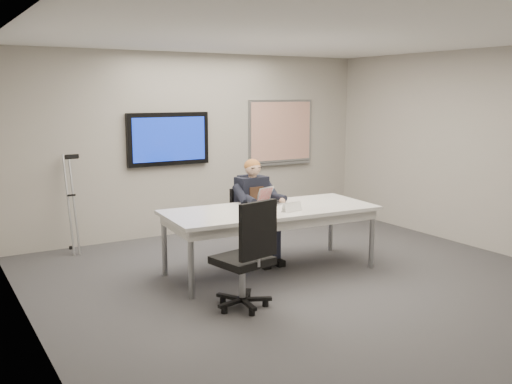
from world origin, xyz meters
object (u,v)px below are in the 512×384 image
office_chair_far (249,235)px  seated_person (258,221)px  conference_table (270,216)px  laptop (268,200)px  office_chair_near (246,275)px

office_chair_far → seated_person: bearing=-101.1°
conference_table → seated_person: 0.51m
seated_person → laptop: bearing=-93.3°
seated_person → laptop: 0.39m
conference_table → office_chair_near: office_chair_near is taller
office_chair_far → office_chair_near: (-0.99, -1.63, 0.07)m
seated_person → office_chair_far: bearing=88.3°
office_chair_far → seated_person: (0.01, -0.24, 0.25)m
office_chair_near → seated_person: seated_person is taller
conference_table → office_chair_near: bearing=-129.9°
office_chair_far → laptop: size_ratio=2.50×
seated_person → office_chair_near: bearing=-129.6°
office_chair_far → laptop: laptop is taller
seated_person → laptop: (0.00, -0.23, 0.31)m
office_chair_near → seated_person: bearing=-137.1°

